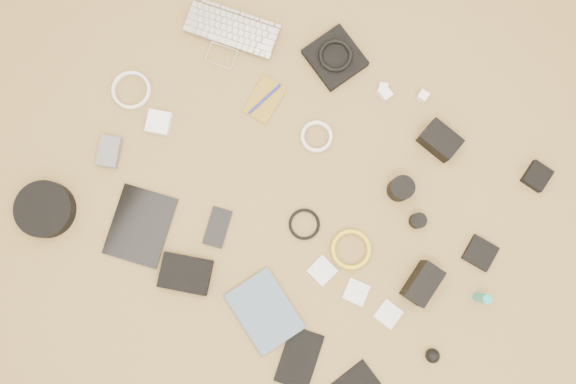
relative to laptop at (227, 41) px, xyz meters
The scene contains 33 objects.
room_shell 1.36m from the laptop, 37.52° to the right, with size 4.04×4.04×2.58m.
laptop is the anchor object (origin of this frame).
headphone_pouch 0.37m from the laptop, 22.88° to the left, with size 0.17×0.16×0.03m, color black.
headphones 0.37m from the laptop, 22.88° to the left, with size 0.11×0.11×0.01m, color black.
charger_a 0.55m from the laptop, 14.84° to the left, with size 0.03×0.03×0.03m, color white.
charger_b 0.55m from the laptop, 13.45° to the left, with size 0.03×0.03×0.03m, color white.
charger_c 0.68m from the laptop, 15.86° to the left, with size 0.03×0.03×0.03m, color white.
charger_d 0.56m from the laptop, 12.85° to the left, with size 0.03×0.03×0.03m, color white.
dslr_camera 0.78m from the laptop, ahead, with size 0.12×0.08×0.07m, color black.
lens_pouch 1.12m from the laptop, ahead, with size 0.07×0.08×0.03m, color black.
notebook_olive 0.24m from the laptop, 25.61° to the right, with size 0.09×0.14×0.01m, color olive.
pen_blue 0.24m from the laptop, 25.61° to the right, with size 0.01×0.01×0.14m, color #141BA2.
cable_white_a 0.45m from the laptop, 15.50° to the right, with size 0.11×0.11×0.01m, color white.
lens_a 0.76m from the laptop, ahead, with size 0.08×0.08×0.08m, color black.
lens_b 0.87m from the laptop, 12.09° to the right, with size 0.05×0.05×0.05m, color black.
card_reader 1.09m from the laptop, ahead, with size 0.09×0.09×0.02m, color black.
power_brick 0.36m from the laptop, 96.21° to the right, with size 0.08×0.08×0.03m, color white.
cable_white_b 0.36m from the laptop, 119.93° to the right, with size 0.13×0.13×0.01m, color white.
cable_black 0.67m from the laptop, 35.23° to the right, with size 0.10×0.10×0.01m, color black.
cable_yellow 0.81m from the laptop, 27.63° to the right, with size 0.13×0.13×0.01m, color gold.
flash 1.03m from the laptop, 20.00° to the right, with size 0.07×0.13×0.10m, color black.
lens_cleaner 1.18m from the laptop, 14.19° to the right, with size 0.03×0.03×0.10m, color teal.
battery_charger 0.54m from the laptop, 103.22° to the right, with size 0.07×0.10×0.03m, color #5E5E63.
tablet 0.68m from the laptop, 81.80° to the right, with size 0.18×0.24×0.01m, color black.
phone 0.63m from the laptop, 60.16° to the right, with size 0.07×0.13×0.01m, color black.
filter_case_left 0.83m from the laptop, 35.55° to the right, with size 0.07×0.07×0.01m, color silver.
filter_case_mid 0.94m from the laptop, 30.96° to the right, with size 0.07×0.07×0.01m, color silver.
filter_case_right 1.05m from the laptop, 27.72° to the right, with size 0.07×0.07×0.01m, color silver.
air_blower 1.23m from the laptop, 25.29° to the right, with size 0.05×0.05×0.05m, color black.
headphone_case 0.82m from the laptop, 103.40° to the right, with size 0.19×0.19×0.05m, color black.
drive_case 0.79m from the laptop, 66.89° to the right, with size 0.16×0.11×0.04m, color black.
paperback 0.95m from the laptop, 54.29° to the right, with size 0.17×0.23×0.02m, color #485F7B.
notebook_black_a 1.07m from the laptop, 44.89° to the right, with size 0.11×0.18×0.01m, color black.
Camera 1 is at (0.12, -0.16, 1.84)m, focal length 35.00 mm.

